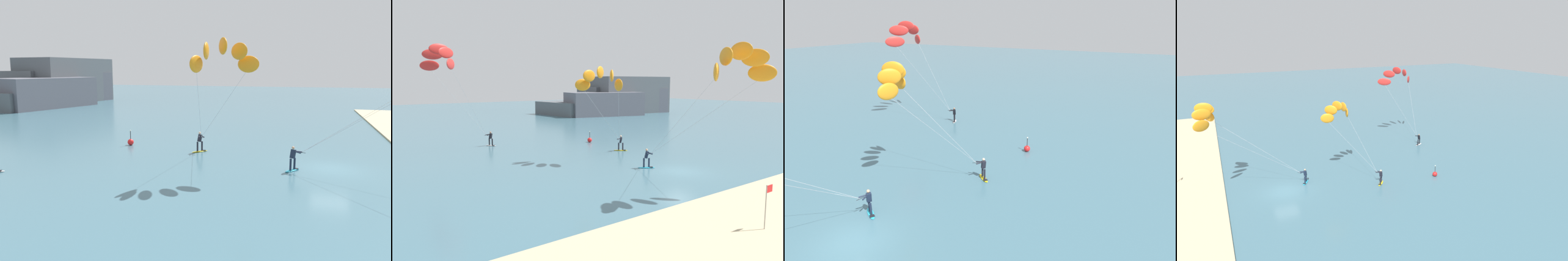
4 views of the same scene
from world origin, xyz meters
TOP-DOWN VIEW (x-y plane):
  - ground_plane at (0.00, 0.00)m, footprint 240.00×240.00m
  - kitesurfer_far_out at (-2.42, 7.23)m, footprint 7.67×5.94m
  - marker_buoy at (3.64, 16.81)m, footprint 0.56×0.56m
  - distant_headland at (38.62, 50.72)m, footprint 31.99×20.14m

SIDE VIEW (x-z plane):
  - ground_plane at x=0.00m, z-range 0.00..0.00m
  - marker_buoy at x=3.64m, z-range -0.39..0.99m
  - distant_headland at x=38.62m, z-range -1.30..7.50m
  - kitesurfer_far_out at x=-2.42m, z-range 2.92..11.69m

